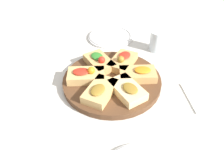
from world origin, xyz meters
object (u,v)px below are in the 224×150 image
Objects in this scene: serving_board at (112,80)px; napkin_stack at (205,96)px; water_glass at (157,41)px; plate_right at (111,36)px.

serving_board is 2.48× the size of napkin_stack.
water_glass is 0.33m from napkin_stack.
plate_right reaches higher than napkin_stack.
serving_board is 3.94× the size of water_glass.
serving_board reaches higher than napkin_stack.
serving_board is at bearing 170.17° from plate_right.
water_glass is at bearing -129.04° from plate_right.
plate_right is 1.51× the size of napkin_stack.
plate_right is 0.24m from water_glass.
water_glass is at bearing -52.07° from serving_board.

